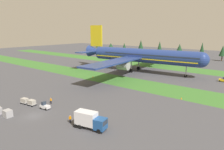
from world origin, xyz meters
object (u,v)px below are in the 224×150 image
Objects in this scene: taxiway_marker_0 at (93,77)px; cargo_dolly_second at (25,100)px; catering_truck at (90,120)px; taxiway_marker_1 at (181,98)px; baggage_tug at (45,106)px; uld_container_0 at (8,113)px; airliner at (140,55)px; ground_crew_loader at (51,100)px; cargo_dolly_lead at (32,102)px; pushback_tractor at (223,80)px; ground_crew_marshaller at (70,119)px.

cargo_dolly_second is at bearing -76.87° from taxiway_marker_0.
catering_truck is 31.13m from taxiway_marker_1.
cargo_dolly_second is (-7.83, -1.22, 0.10)m from baggage_tug.
baggage_tug is 1.38× the size of uld_container_0.
uld_container_0 is 46.63m from taxiway_marker_1.
taxiway_marker_1 is (26.80, 38.15, -0.56)m from uld_container_0.
taxiway_marker_0 is (-8.82, -23.18, -7.70)m from airliner.
uld_container_0 is (-0.35, -11.60, -0.11)m from ground_crew_loader.
airliner reaches higher than baggage_tug.
cargo_dolly_lead is 36.42m from taxiway_marker_0.
ground_crew_loader is (-31.09, -57.52, 0.13)m from pushback_tractor.
baggage_tug is (7.21, -57.10, -7.23)m from airliner.
ground_crew_loader is 0.87× the size of uld_container_0.
cargo_dolly_lead is 1.38× the size of ground_crew_marshaller.
airliner is 58.00m from baggage_tug.
taxiway_marker_0 is at bearing 93.04° from ground_crew_loader.
catering_truck is at bearing -104.07° from taxiway_marker_1.
ground_crew_loader is (-2.16, 3.32, 0.13)m from baggage_tug.
catering_truck is (23.94, -57.38, -6.09)m from airliner.
catering_truck is at bearing -32.14° from ground_crew_loader.
pushback_tractor is at bearing 40.27° from ground_crew_loader.
cargo_dolly_second is at bearing -6.53° from airliner.
cargo_dolly_second is 1.38× the size of ground_crew_marshaller.
cargo_dolly_second is 44.70m from taxiway_marker_1.
uld_container_0 reaches higher than taxiway_marker_1.
baggage_tug is at bearing -103.84° from catering_truck.
uld_container_0 reaches higher than taxiway_marker_0.
cargo_dolly_second is at bearing -90.00° from baggage_tug.
ground_crew_loader is (-18.90, 3.60, -1.01)m from catering_truck.
uld_container_0 is (-31.44, -69.13, 0.02)m from pushback_tractor.
catering_truck reaches higher than baggage_tug.
uld_container_0 is 3.62× the size of taxiway_marker_1.
cargo_dolly_lead is 7.90m from uld_container_0.
ground_crew_marshaller is 2.56× the size of taxiway_marker_0.
airliner is 38.34× the size of uld_container_0.
pushback_tractor reaches higher than uld_container_0.
uld_container_0 is (-13.89, -7.17, -0.11)m from ground_crew_marshaller.
uld_container_0 is (-19.25, -8.00, -1.12)m from catering_truck.
pushback_tractor reaches higher than ground_crew_marshaller.
airliner is at bearing 74.02° from ground_crew_loader.
cargo_dolly_second is 3.53× the size of taxiway_marker_0.
airliner is 31.88× the size of cargo_dolly_second.
taxiway_marker_0 is (-8.20, 35.14, -0.58)m from cargo_dolly_second.
taxiway_marker_1 is (40.32, -4.05, -0.06)m from taxiway_marker_0.
taxiway_marker_1 is at bearing -5.74° from taxiway_marker_0.
airliner reaches higher than taxiway_marker_1.
baggage_tug is 1.59× the size of ground_crew_loader.
taxiway_marker_0 is at bearing -171.17° from cargo_dolly_lead.
baggage_tug and pushback_tractor have the same top height.
airliner is 37.04m from pushback_tractor.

